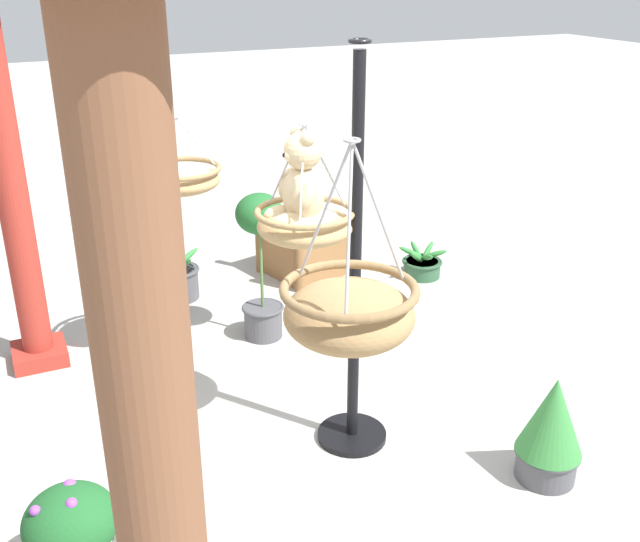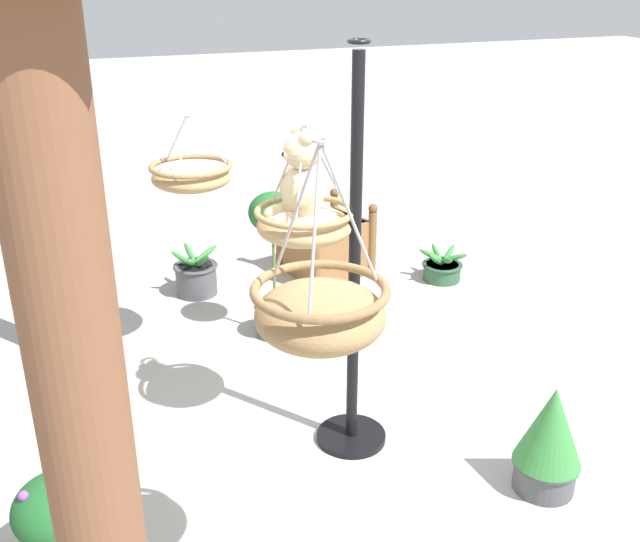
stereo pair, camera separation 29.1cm
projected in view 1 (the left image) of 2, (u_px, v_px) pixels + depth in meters
name	position (u px, v px, depth m)	size (l,w,h in m)	color
ground_plane	(329.00, 429.00, 4.79)	(40.00, 40.00, 0.00)	#ADAAA3
display_pole_central	(354.00, 332.00, 4.41)	(0.44, 0.44, 2.46)	black
hanging_basket_with_teddy	(305.00, 223.00, 4.17)	(0.58, 0.58, 0.69)	tan
teddy_bear	(301.00, 184.00, 4.07)	(0.37, 0.34, 0.54)	#D1B789
hanging_basket_left_high	(349.00, 311.00, 2.77)	(0.53, 0.53, 0.79)	#A37F51
hanging_basket_right_low	(180.00, 178.00, 5.01)	(0.57, 0.57, 0.53)	#A37F51
greenhouse_pillar_left	(162.00, 536.00, 1.97)	(0.45, 0.45, 2.92)	brown
greenhouse_pillar_far_back	(12.00, 193.00, 5.08)	(0.41, 0.41, 2.77)	#9E2D23
wooden_planter_box	(306.00, 244.00, 7.06)	(0.85, 0.88, 0.71)	olive
potted_plant_fern_front	(73.00, 534.00, 3.54)	(0.45, 0.45, 0.53)	beige
potted_plant_flowering_red	(422.00, 265.00, 7.04)	(0.45, 0.41, 0.32)	#2D5638
potted_plant_tall_leafy	(178.00, 280.00, 6.57)	(0.48, 0.46, 0.45)	#4C4C51
potted_plant_conical_shrub	(551.00, 429.00, 4.22)	(0.38, 0.38, 0.67)	#4C4C51
potted_plant_trailing_ivy	(261.00, 259.00, 5.70)	(0.37, 0.37, 1.21)	#4C4C51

